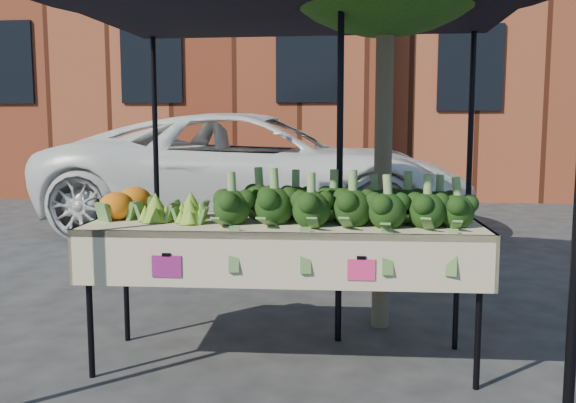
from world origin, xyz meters
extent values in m
plane|color=#252527|center=(0.00, 0.00, 0.00)|extent=(90.00, 90.00, 0.00)
cube|color=beige|center=(0.07, 0.01, 0.45)|extent=(2.43, 0.91, 0.90)
cube|color=#F22D8C|center=(-0.56, -0.40, 0.70)|extent=(0.17, 0.01, 0.12)
cube|color=#F12D73|center=(0.52, -0.40, 0.70)|extent=(0.17, 0.01, 0.12)
ellipsoid|color=black|center=(0.43, 0.03, 1.05)|extent=(1.57, 0.60, 0.29)
ellipsoid|color=#73AC30|center=(-0.60, -0.01, 1.01)|extent=(0.45, 0.49, 0.22)
ellipsoid|color=orange|center=(-0.97, 0.07, 1.00)|extent=(0.25, 0.45, 0.20)
imported|color=white|center=(-0.94, 5.00, 2.97)|extent=(1.68, 2.76, 5.95)
cube|color=maroon|center=(-5.00, 12.00, 4.50)|extent=(12.00, 8.00, 9.00)
camera|label=1|loc=(0.55, -3.76, 1.49)|focal=38.99mm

